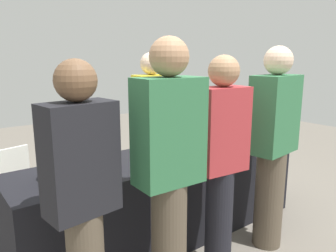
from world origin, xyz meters
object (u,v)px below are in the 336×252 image
Objects in this scene: guest_1 at (169,169)px; wine_glass_1 at (212,139)px; wine_glass_0 at (182,142)px; wine_glass_4 at (236,135)px; ice_bucket at (59,168)px; guest_0 at (82,198)px; wine_bottle_0 at (99,148)px; wine_glass_2 at (224,136)px; guest_3 at (273,143)px; wine_glass_3 at (232,135)px; wine_bottle_1 at (171,139)px; wine_bottle_3 at (212,129)px; wine_bottle_4 at (231,127)px; server_pouring at (152,126)px; guest_2 at (221,159)px; wine_bottle_2 at (195,132)px.

wine_glass_1 is at bearing 34.05° from guest_1.
guest_1 is (-0.62, -0.63, 0.06)m from wine_glass_0.
ice_bucket reaches higher than wine_glass_4.
wine_bottle_0 is at bearing 52.13° from guest_0.
guest_3 is (0.04, -0.50, 0.03)m from wine_glass_2.
wine_glass_4 is at bearing -3.61° from ice_bucket.
wine_bottle_0 is 0.92m from guest_0.
guest_1 reaches higher than wine_glass_3.
wine_bottle_1 is at bearing 160.89° from wine_glass_4.
wine_bottle_3 reaches higher than wine_bottle_4.
wine_bottle_3 is 2.65× the size of wine_glass_4.
wine_bottle_4 is at bearing 51.07° from wine_glass_4.
wine_glass_3 is at bearing 26.64° from guest_1.
server_pouring is at bearing 76.80° from wine_bottle_1.
wine_glass_0 is 0.63m from wine_glass_4.
wine_glass_0 is at bearing 85.25° from server_pouring.
guest_2 is at bearing -129.51° from wine_glass_1.
wine_bottle_2 is 2.57× the size of wine_glass_1.
wine_bottle_0 is 1.07× the size of wine_bottle_4.
wine_bottle_0 is at bearing 25.47° from ice_bucket.
server_pouring is (0.10, 0.61, 0.04)m from wine_glass_0.
guest_0 is 0.54m from guest_1.
wine_glass_4 is (0.32, -0.24, -0.03)m from wine_bottle_2.
wine_bottle_3 reaches higher than wine_bottle_0.
guest_1 is at bearing -155.36° from wine_glass_3.
ice_bucket reaches higher than wine_glass_0.
wine_bottle_2 is 0.20m from wine_glass_1.
guest_2 is (-0.91, -0.72, 0.01)m from wine_bottle_4.
wine_glass_4 is 1.85m from guest_0.
wine_bottle_0 reaches higher than wine_bottle_1.
guest_3 is (1.65, -0.01, 0.04)m from guest_0.
guest_1 reaches higher than guest_3.
wine_bottle_4 is at bearing 30.75° from guest_1.
wine_bottle_4 is 2.09m from guest_0.
wine_glass_0 is at bearing -2.14° from ice_bucket.
wine_bottle_0 reaches higher than wine_glass_1.
wine_glass_3 is at bearing 8.65° from guest_0.
guest_1 reaches higher than wine_bottle_1.
wine_bottle_0 reaches higher than wine_glass_2.
wine_bottle_0 is 0.19× the size of guest_3.
wine_glass_0 is (0.01, -0.15, -0.01)m from wine_bottle_1.
wine_bottle_0 is 0.18× the size of guest_1.
wine_glass_0 is at bearing -168.83° from wine_bottle_4.
wine_glass_2 reaches higher than wine_glass_4.
guest_2 reaches higher than wine_bottle_2.
wine_bottle_4 is at bearing 60.06° from guest_3.
guest_0 reaches higher than wine_glass_1.
wine_bottle_2 is at bearing 28.85° from wine_glass_0.
wine_glass_4 is 0.07× the size of server_pouring.
wine_bottle_4 is 0.17× the size of guest_1.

